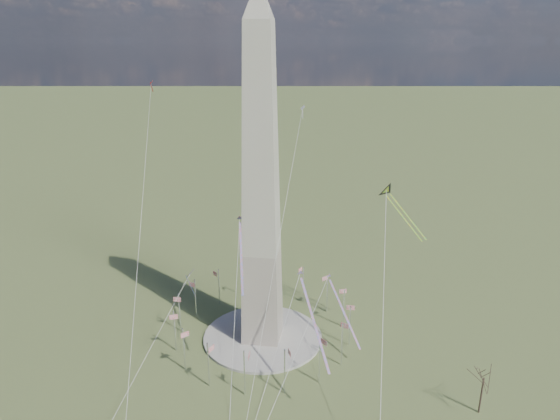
# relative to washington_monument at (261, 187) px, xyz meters

# --- Properties ---
(ground) EXTENTS (2000.00, 2000.00, 0.00)m
(ground) POSITION_rel_washington_monument_xyz_m (0.00, 0.00, -47.95)
(ground) COLOR #4D6432
(ground) RESTS_ON ground
(plaza) EXTENTS (36.00, 36.00, 0.80)m
(plaza) POSITION_rel_washington_monument_xyz_m (0.00, 0.00, -47.55)
(plaza) COLOR #A29F94
(plaza) RESTS_ON ground
(washington_monument) EXTENTS (15.56, 15.56, 100.00)m
(washington_monument) POSITION_rel_washington_monument_xyz_m (0.00, 0.00, 0.00)
(washington_monument) COLOR #AA9D8F
(washington_monument) RESTS_ON plaza
(flagpole_ring) EXTENTS (54.40, 54.40, 13.00)m
(flagpole_ring) POSITION_rel_washington_monument_xyz_m (-0.00, -0.00, -40.68)
(flagpole_ring) COLOR white
(flagpole_ring) RESTS_ON ground
(tree_near) EXTENTS (8.52, 8.52, 14.91)m
(tree_near) POSITION_rel_washington_monument_xyz_m (57.78, -24.11, -37.32)
(tree_near) COLOR #48372B
(tree_near) RESTS_ON ground
(kite_delta_black) EXTENTS (14.32, 14.38, 13.59)m
(kite_delta_black) POSITION_rel_washington_monument_xyz_m (35.42, 11.14, -3.90)
(kite_delta_black) COLOR black
(kite_delta_black) RESTS_ON ground
(kite_diamond_purple) EXTENTS (2.28, 3.40, 10.12)m
(kite_diamond_purple) POSITION_rel_washington_monument_xyz_m (-22.00, 0.45, -29.14)
(kite_diamond_purple) COLOR #39186C
(kite_diamond_purple) RESTS_ON ground
(kite_streamer_left) EXTENTS (10.63, 21.96, 16.06)m
(kite_streamer_left) POSITION_rel_washington_monument_xyz_m (15.47, -18.68, -25.00)
(kite_streamer_left) COLOR #F74E27
(kite_streamer_left) RESTS_ON ground
(kite_streamer_mid) EXTENTS (6.03, 20.14, 14.03)m
(kite_streamer_mid) POSITION_rel_washington_monument_xyz_m (-3.65, -10.52, -13.00)
(kite_streamer_mid) COLOR #F74E27
(kite_streamer_mid) RESTS_ON ground
(kite_streamer_right) EXTENTS (11.37, 18.65, 14.26)m
(kite_streamer_right) POSITION_rel_washington_monument_xyz_m (22.62, 2.50, -34.88)
(kite_streamer_right) COLOR #F74E27
(kite_streamer_right) RESTS_ON ground
(kite_small_red) EXTENTS (1.18, 1.47, 3.85)m
(kite_small_red) POSITION_rel_washington_monument_xyz_m (-43.59, 35.17, 24.21)
(kite_small_red) COLOR red
(kite_small_red) RESTS_ON ground
(kite_small_white) EXTENTS (1.68, 1.49, 4.48)m
(kite_small_white) POSITION_rel_washington_monument_xyz_m (7.15, 40.74, 16.08)
(kite_small_white) COLOR silver
(kite_small_white) RESTS_ON ground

